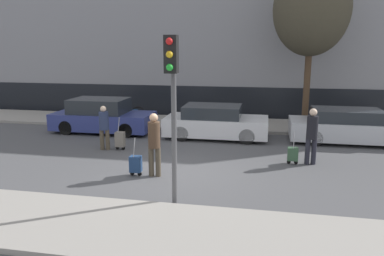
{
  "coord_description": "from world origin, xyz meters",
  "views": [
    {
      "loc": [
        2.55,
        -10.27,
        3.61
      ],
      "look_at": [
        0.2,
        1.8,
        0.95
      ],
      "focal_mm": 35.0,
      "sensor_mm": 36.0,
      "label": 1
    }
  ],
  "objects_px": {
    "pedestrian_left": "(104,125)",
    "pedestrian_right": "(312,133)",
    "bare_tree_near_crossing": "(312,9)",
    "parked_car_0": "(103,117)",
    "trolley_right": "(293,154)",
    "trolley_left": "(120,139)",
    "pedestrian_center": "(154,141)",
    "parked_bicycle": "(128,113)",
    "parked_car_2": "(350,127)",
    "trolley_center": "(136,164)",
    "parked_car_1": "(215,122)",
    "traffic_light": "(172,88)"
  },
  "relations": [
    {
      "from": "pedestrian_left",
      "to": "pedestrian_right",
      "type": "bearing_deg",
      "value": 166.19
    },
    {
      "from": "pedestrian_right",
      "to": "bare_tree_near_crossing",
      "type": "distance_m",
      "value": 6.82
    },
    {
      "from": "bare_tree_near_crossing",
      "to": "pedestrian_right",
      "type": "bearing_deg",
      "value": -93.43
    },
    {
      "from": "parked_car_0",
      "to": "trolley_right",
      "type": "height_order",
      "value": "parked_car_0"
    },
    {
      "from": "parked_car_0",
      "to": "trolley_left",
      "type": "bearing_deg",
      "value": -55.05
    },
    {
      "from": "pedestrian_center",
      "to": "parked_bicycle",
      "type": "height_order",
      "value": "pedestrian_center"
    },
    {
      "from": "pedestrian_right",
      "to": "parked_bicycle",
      "type": "relative_size",
      "value": 1.0
    },
    {
      "from": "pedestrian_left",
      "to": "parked_car_2",
      "type": "bearing_deg",
      "value": -173.22
    },
    {
      "from": "parked_car_2",
      "to": "pedestrian_left",
      "type": "height_order",
      "value": "pedestrian_left"
    },
    {
      "from": "pedestrian_center",
      "to": "parked_bicycle",
      "type": "bearing_deg",
      "value": 108.68
    },
    {
      "from": "trolley_left",
      "to": "trolley_center",
      "type": "xyz_separation_m",
      "value": [
        1.48,
        -2.56,
        -0.04
      ]
    },
    {
      "from": "trolley_left",
      "to": "bare_tree_near_crossing",
      "type": "height_order",
      "value": "bare_tree_near_crossing"
    },
    {
      "from": "parked_car_1",
      "to": "trolley_right",
      "type": "height_order",
      "value": "parked_car_1"
    },
    {
      "from": "trolley_right",
      "to": "parked_bicycle",
      "type": "xyz_separation_m",
      "value": [
        -7.39,
        5.17,
        0.17
      ]
    },
    {
      "from": "traffic_light",
      "to": "pedestrian_left",
      "type": "bearing_deg",
      "value": 130.07
    },
    {
      "from": "parked_car_1",
      "to": "bare_tree_near_crossing",
      "type": "bearing_deg",
      "value": 32.94
    },
    {
      "from": "parked_car_1",
      "to": "parked_car_2",
      "type": "xyz_separation_m",
      "value": [
        5.19,
        0.19,
        -0.01
      ]
    },
    {
      "from": "traffic_light",
      "to": "bare_tree_near_crossing",
      "type": "relative_size",
      "value": 0.55
    },
    {
      "from": "parked_car_2",
      "to": "traffic_light",
      "type": "bearing_deg",
      "value": -126.68
    },
    {
      "from": "pedestrian_center",
      "to": "trolley_right",
      "type": "height_order",
      "value": "pedestrian_center"
    },
    {
      "from": "pedestrian_left",
      "to": "trolley_left",
      "type": "bearing_deg",
      "value": 179.94
    },
    {
      "from": "trolley_center",
      "to": "parked_bicycle",
      "type": "xyz_separation_m",
      "value": [
        -2.91,
        7.16,
        0.14
      ]
    },
    {
      "from": "parked_car_2",
      "to": "pedestrian_left",
      "type": "xyz_separation_m",
      "value": [
        -8.83,
        -2.8,
        0.28
      ]
    },
    {
      "from": "parked_car_0",
      "to": "bare_tree_near_crossing",
      "type": "distance_m",
      "value": 10.04
    },
    {
      "from": "pedestrian_center",
      "to": "traffic_light",
      "type": "relative_size",
      "value": 0.47
    },
    {
      "from": "parked_car_0",
      "to": "traffic_light",
      "type": "height_order",
      "value": "traffic_light"
    },
    {
      "from": "pedestrian_left",
      "to": "bare_tree_near_crossing",
      "type": "relative_size",
      "value": 0.23
    },
    {
      "from": "parked_car_1",
      "to": "traffic_light",
      "type": "bearing_deg",
      "value": -90.56
    },
    {
      "from": "parked_car_2",
      "to": "trolley_right",
      "type": "relative_size",
      "value": 4.27
    },
    {
      "from": "parked_car_0",
      "to": "trolley_left",
      "type": "height_order",
      "value": "parked_car_0"
    },
    {
      "from": "parked_car_0",
      "to": "trolley_right",
      "type": "relative_size",
      "value": 4.0
    },
    {
      "from": "parked_car_1",
      "to": "pedestrian_left",
      "type": "xyz_separation_m",
      "value": [
        -3.65,
        -2.6,
        0.27
      ]
    },
    {
      "from": "parked_car_2",
      "to": "trolley_center",
      "type": "distance_m",
      "value": 8.6
    },
    {
      "from": "trolley_left",
      "to": "parked_bicycle",
      "type": "height_order",
      "value": "trolley_left"
    },
    {
      "from": "parked_car_2",
      "to": "pedestrian_right",
      "type": "relative_size",
      "value": 2.58
    },
    {
      "from": "parked_car_0",
      "to": "parked_car_1",
      "type": "distance_m",
      "value": 4.95
    },
    {
      "from": "trolley_right",
      "to": "parked_bicycle",
      "type": "distance_m",
      "value": 9.02
    },
    {
      "from": "pedestrian_left",
      "to": "traffic_light",
      "type": "height_order",
      "value": "traffic_light"
    },
    {
      "from": "parked_car_1",
      "to": "trolley_center",
      "type": "height_order",
      "value": "parked_car_1"
    },
    {
      "from": "pedestrian_center",
      "to": "trolley_center",
      "type": "xyz_separation_m",
      "value": [
        -0.55,
        -0.07,
        -0.69
      ]
    },
    {
      "from": "pedestrian_left",
      "to": "trolley_center",
      "type": "relative_size",
      "value": 1.42
    },
    {
      "from": "trolley_left",
      "to": "trolley_right",
      "type": "relative_size",
      "value": 1.11
    },
    {
      "from": "parked_bicycle",
      "to": "bare_tree_near_crossing",
      "type": "xyz_separation_m",
      "value": [
        8.26,
        0.31,
        4.68
      ]
    },
    {
      "from": "parked_bicycle",
      "to": "pedestrian_right",
      "type": "bearing_deg",
      "value": -32.61
    },
    {
      "from": "trolley_center",
      "to": "bare_tree_near_crossing",
      "type": "height_order",
      "value": "bare_tree_near_crossing"
    },
    {
      "from": "parked_car_1",
      "to": "trolley_center",
      "type": "relative_size",
      "value": 3.67
    },
    {
      "from": "parked_car_0",
      "to": "trolley_center",
      "type": "height_order",
      "value": "parked_car_0"
    },
    {
      "from": "pedestrian_left",
      "to": "pedestrian_right",
      "type": "distance_m",
      "value": 7.06
    },
    {
      "from": "parked_car_1",
      "to": "pedestrian_left",
      "type": "distance_m",
      "value": 4.49
    },
    {
      "from": "trolley_center",
      "to": "bare_tree_near_crossing",
      "type": "distance_m",
      "value": 10.38
    }
  ]
}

